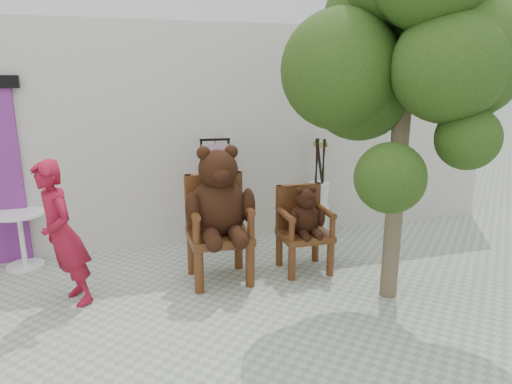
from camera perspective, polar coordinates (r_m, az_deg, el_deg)
The scene contains 9 objects.
ground_plane at distance 4.40m, azimuth 1.80°, elevation -17.47°, with size 60.00×60.00×0.00m, color #A1A997.
back_wall at distance 6.80m, azimuth -6.36°, elevation 7.36°, with size 9.00×1.00×3.00m, color beige.
chair_big at distance 5.16m, azimuth -4.68°, elevation -1.88°, with size 0.78×0.83×1.58m.
chair_small at distance 5.53m, azimuth 6.02°, elevation -3.55°, with size 0.59×0.56×1.05m.
person at distance 5.00m, azimuth -23.06°, elevation -4.92°, with size 0.56×0.37×1.54m, color maroon.
cafe_table at distance 6.32m, azimuth -27.29°, elevation -4.61°, with size 0.60×0.60×0.70m.
display_stand at distance 6.25m, azimuth -4.98°, elevation -1.80°, with size 0.48×0.39×1.51m.
stool_bucket at distance 6.70m, azimuth 7.86°, elevation -0.27°, with size 0.32×0.32×1.45m.
tree at distance 4.70m, azimuth 17.38°, elevation 16.65°, with size 2.09×2.16×3.66m.
Camera 1 is at (-1.19, -3.55, 2.32)m, focal length 32.00 mm.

